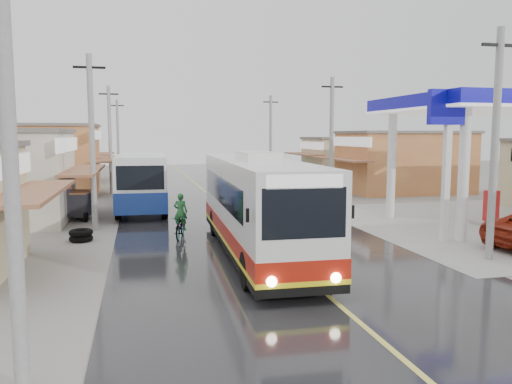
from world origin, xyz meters
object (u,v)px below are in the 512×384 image
tyre_stack (81,235)px  cyclist (180,223)px  second_bus (142,180)px  tricycle_near (79,203)px  tricycle_far (48,204)px  coach_bus (256,205)px

tyre_stack → cyclist: bearing=-4.2°
second_bus → tyre_stack: 8.97m
second_bus → tricycle_near: 4.41m
second_bus → tyre_stack: second_bus is taller
cyclist → tyre_stack: (-4.08, 0.30, -0.39)m
tricycle_far → cyclist: bearing=-15.7°
tricycle_near → tyre_stack: size_ratio=2.20×
second_bus → cyclist: 8.96m
tyre_stack → tricycle_far: bearing=114.5°
coach_bus → tyre_stack: (-6.59, 3.78, -1.57)m
cyclist → tyre_stack: cyclist is taller
tricycle_near → tyre_stack: 5.68m
second_bus → tricycle_near: size_ratio=4.61×
coach_bus → tricycle_far: (-8.57, 8.13, -0.79)m
cyclist → tricycle_near: size_ratio=0.91×
tyre_stack → second_bus: bearing=73.0°
cyclist → tricycle_near: bearing=142.6°
coach_bus → second_bus: size_ratio=1.23×
coach_bus → tyre_stack: 7.76m
tricycle_near → second_bus: bearing=51.9°
cyclist → tricycle_far: bearing=156.4°
second_bus → tricycle_near: bearing=-137.3°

